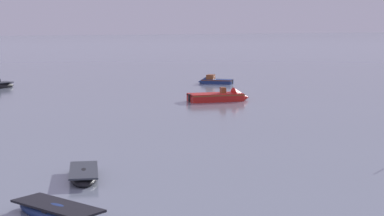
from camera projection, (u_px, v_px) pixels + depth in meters
rowboat_moored_0 at (84, 175)px, 32.98m from camera, size 2.79×4.56×0.68m
rowboat_moored_2 at (58, 212)px, 26.43m from camera, size 3.29×4.89×0.73m
motorboat_moored_1 at (212, 82)px, 84.57m from camera, size 4.48×4.43×1.78m
motorboat_moored_4 at (224, 98)px, 65.88m from camera, size 6.79×3.48×2.22m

